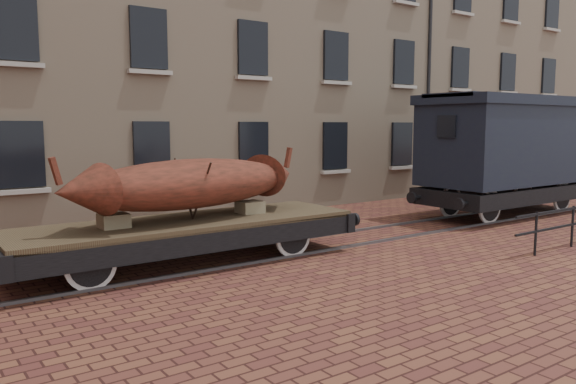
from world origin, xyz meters
TOP-DOWN VIEW (x-y plane):
  - ground at (0.00, 0.00)m, footprint 90.00×90.00m
  - warehouse_cream at (3.00, 9.99)m, footprint 40.00×10.19m
  - rail_track at (0.00, 0.00)m, footprint 30.00×1.52m
  - flatcar_wagon at (-3.77, 0.00)m, footprint 8.21×2.23m
  - iron_boat at (-3.64, -0.00)m, footprint 5.89×2.46m
  - goods_van at (7.78, -0.00)m, footprint 7.50×2.73m

SIDE VIEW (x-z plane):
  - ground at x=0.00m, z-range 0.00..0.00m
  - rail_track at x=0.00m, z-range 0.00..0.06m
  - flatcar_wagon at x=-3.77m, z-range 0.15..1.39m
  - iron_boat at x=-3.64m, z-range 1.01..2.45m
  - goods_van at x=7.78m, z-range 0.49..4.37m
  - warehouse_cream at x=3.00m, z-range 0.00..14.00m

